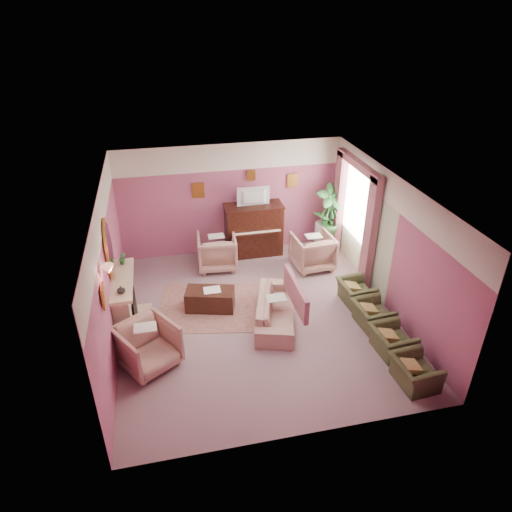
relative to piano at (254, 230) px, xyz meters
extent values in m
cube|color=gray|center=(-0.50, -2.68, -0.65)|extent=(5.50, 6.00, 0.01)
cube|color=silver|center=(-0.50, -2.68, 2.15)|extent=(5.50, 6.00, 0.01)
cube|color=#884970|center=(-0.50, 0.32, 0.75)|extent=(5.50, 0.02, 2.80)
cube|color=#884970|center=(-0.50, -5.68, 0.75)|extent=(5.50, 0.02, 2.80)
cube|color=#884970|center=(-3.25, -2.68, 0.75)|extent=(0.02, 6.00, 2.80)
cube|color=#884970|center=(2.25, -2.68, 0.75)|extent=(0.02, 6.00, 2.80)
cube|color=silver|center=(-0.50, 0.31, 1.82)|extent=(5.50, 0.01, 0.65)
cube|color=beige|center=(2.23, -1.38, 0.42)|extent=(0.01, 3.00, 2.15)
cube|color=#CDB791|center=(-3.09, -2.48, -0.10)|extent=(0.30, 1.40, 1.10)
cube|color=black|center=(-2.99, -2.48, -0.25)|extent=(0.18, 0.72, 0.68)
cube|color=#FF5A00|center=(-2.95, -2.48, -0.43)|extent=(0.06, 0.54, 0.10)
cube|color=#CDB791|center=(-3.06, -2.48, 0.47)|extent=(0.40, 1.55, 0.07)
cube|color=#CDB791|center=(-2.89, -2.48, -0.64)|extent=(0.55, 1.50, 0.02)
ellipsoid|color=#B0732A|center=(-3.20, -2.48, 1.15)|extent=(0.04, 0.72, 1.20)
ellipsoid|color=silver|center=(-3.17, -2.48, 1.15)|extent=(0.01, 0.60, 1.06)
cone|color=#EC8E74|center=(-3.12, -3.53, 1.33)|extent=(0.20, 0.20, 0.16)
cube|color=black|center=(0.00, 0.00, 0.00)|extent=(1.40, 0.60, 1.30)
cube|color=black|center=(0.00, -0.35, 0.07)|extent=(1.30, 0.12, 0.06)
cube|color=#FFE9CD|center=(0.00, -0.35, 0.11)|extent=(1.20, 0.08, 0.02)
cube|color=black|center=(0.00, 0.00, 0.66)|extent=(1.45, 0.65, 0.04)
imported|color=black|center=(0.00, -0.05, 0.95)|extent=(0.80, 0.12, 0.48)
cube|color=#B0732A|center=(-1.30, 0.28, 1.07)|extent=(0.30, 0.03, 0.38)
cube|color=#B0732A|center=(1.05, 0.28, 1.13)|extent=(0.26, 0.03, 0.34)
cube|color=#B0732A|center=(0.00, 0.28, 1.35)|extent=(0.22, 0.03, 0.26)
cube|color=#B0732A|center=(-3.21, -3.88, 1.07)|extent=(0.03, 0.28, 0.36)
cube|color=beige|center=(2.20, -1.13, 1.05)|extent=(0.03, 1.40, 1.80)
cube|color=#9F5766|center=(2.12, -2.05, 0.65)|extent=(0.16, 0.34, 2.60)
cube|color=#9F5766|center=(2.12, -0.21, 0.65)|extent=(0.16, 0.34, 2.60)
cube|color=#9F5766|center=(2.12, -1.13, 1.91)|extent=(0.16, 2.20, 0.16)
imported|color=#2F6F34|center=(-3.05, -1.93, 0.64)|extent=(0.16, 0.16, 0.28)
imported|color=silver|center=(-3.05, -2.98, 0.58)|extent=(0.16, 0.16, 0.16)
cube|color=#9E685E|center=(-1.23, -2.15, -0.64)|extent=(2.79, 2.23, 0.01)
cube|color=#351B13|center=(-1.40, -2.17, -0.43)|extent=(1.10, 0.74, 0.45)
cube|color=white|center=(-1.35, -2.17, -0.20)|extent=(0.35, 0.28, 0.01)
imported|color=tan|center=(-0.16, -2.86, -0.27)|extent=(0.63, 1.90, 0.77)
cube|color=#9F5766|center=(0.24, -2.86, -0.05)|extent=(0.10, 1.44, 0.53)
imported|color=tan|center=(-1.01, -0.49, -0.18)|extent=(0.90, 0.90, 0.94)
imported|color=tan|center=(1.24, -0.98, -0.18)|extent=(0.90, 0.90, 0.94)
imported|color=tan|center=(-2.68, -3.64, -0.18)|extent=(0.90, 0.90, 0.94)
imported|color=#464D2C|center=(1.67, -5.07, -0.32)|extent=(0.54, 0.77, 0.66)
imported|color=#464D2C|center=(1.67, -4.25, -0.32)|extent=(0.54, 0.77, 0.66)
imported|color=#464D2C|center=(1.67, -3.43, -0.32)|extent=(0.54, 0.77, 0.66)
imported|color=#464D2C|center=(1.67, -2.61, -0.32)|extent=(0.54, 0.77, 0.66)
cylinder|color=silver|center=(1.87, -0.09, -0.30)|extent=(0.52, 0.52, 0.70)
imported|color=#2F6F34|center=(1.87, -0.09, 0.22)|extent=(0.30, 0.30, 0.34)
imported|color=#2F6F34|center=(1.99, -0.19, 0.19)|extent=(0.16, 0.16, 0.28)
cylinder|color=brown|center=(1.91, -0.23, -0.48)|extent=(0.34, 0.34, 0.34)
imported|color=#2F6F34|center=(1.91, -0.23, 0.41)|extent=(0.76, 0.76, 1.44)
camera|label=1|loc=(-2.16, -10.08, 5.06)|focal=32.00mm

